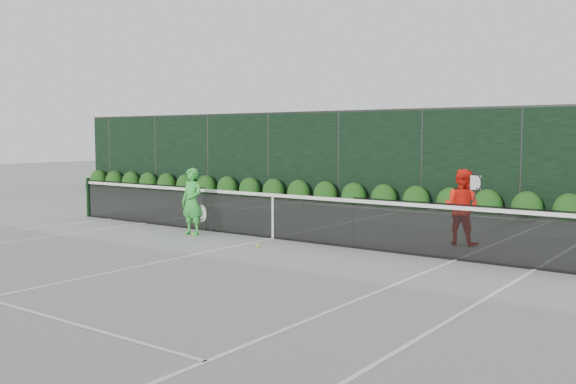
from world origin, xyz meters
The scene contains 8 objects.
ground centered at (0.00, 0.00, 0.00)m, with size 80.00×80.00×0.00m, color gray.
tennis_net centered at (-0.02, 0.00, 0.53)m, with size 12.90×0.10×1.07m.
player_woman centered at (-1.79, -0.64, 0.75)m, with size 0.63×0.38×1.50m.
player_man centered at (3.55, 1.69, 0.77)m, with size 0.89×0.63×1.55m.
court_lines centered at (0.00, 0.00, 0.01)m, with size 11.03×23.83×0.01m.
windscreen_fence centered at (0.00, -2.71, 1.51)m, with size 32.00×21.07×3.06m.
hedge_row centered at (0.00, 7.15, 0.23)m, with size 31.66×0.65×0.94m.
tennis_balls centered at (-1.43, -0.23, 0.03)m, with size 2.96×1.60×0.07m.
Camera 1 is at (8.38, -10.84, 2.21)m, focal length 40.00 mm.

